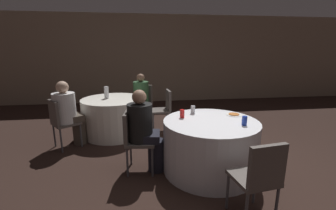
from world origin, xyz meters
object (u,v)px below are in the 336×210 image
(chair_near_west, at_px, (134,136))
(person_green_jacket, at_px, (140,98))
(soda_can_silver, at_px, (193,110))
(pizza_plate_near, at_px, (234,114))
(table_near, at_px, (210,146))
(chair_far_southwest, at_px, (60,119))
(chair_near_south, at_px, (259,175))
(soda_can_blue, at_px, (244,121))
(soda_can_red, at_px, (182,114))
(table_far, at_px, (114,116))
(chair_far_northeast, at_px, (143,99))
(bottle_far, at_px, (106,92))
(person_white_shirt, at_px, (69,113))
(chair_far_east, at_px, (164,106))
(person_black_shirt, at_px, (145,131))

(chair_near_west, bearing_deg, person_green_jacket, -176.17)
(soda_can_silver, bearing_deg, pizza_plate_near, -14.93)
(person_green_jacket, bearing_deg, table_near, 148.47)
(table_near, bearing_deg, chair_far_southwest, 155.77)
(chair_near_south, height_order, person_green_jacket, person_green_jacket)
(chair_near_west, height_order, soda_can_blue, chair_near_west)
(soda_can_red, bearing_deg, chair_near_south, -67.78)
(chair_near_west, height_order, soda_can_red, chair_near_west)
(chair_near_south, distance_m, person_green_jacket, 3.62)
(chair_near_south, distance_m, chair_far_southwest, 3.26)
(table_far, bearing_deg, chair_far_southwest, -143.67)
(table_far, height_order, chair_far_northeast, chair_far_northeast)
(bottle_far, bearing_deg, soda_can_red, -50.63)
(person_white_shirt, distance_m, soda_can_blue, 2.93)
(person_white_shirt, bearing_deg, chair_far_east, 72.28)
(table_near, bearing_deg, person_black_shirt, 173.59)
(soda_can_silver, bearing_deg, chair_far_east, 102.09)
(chair_far_east, xyz_separation_m, soda_can_blue, (0.82, -1.97, 0.27))
(chair_far_southwest, bearing_deg, table_far, 90.00)
(chair_far_east, bearing_deg, person_white_shirt, 105.11)
(soda_can_silver, distance_m, bottle_far, 1.98)
(chair_near_west, xyz_separation_m, chair_far_southwest, (-1.27, 0.93, 0.00))
(table_far, relative_size, person_white_shirt, 1.07)
(soda_can_blue, bearing_deg, chair_far_east, 112.53)
(chair_near_west, height_order, chair_far_southwest, same)
(chair_near_south, bearing_deg, chair_far_northeast, 98.12)
(chair_far_northeast, height_order, soda_can_blue, chair_far_northeast)
(chair_far_northeast, distance_m, chair_far_east, 0.88)
(chair_far_southwest, bearing_deg, person_green_jacket, 97.90)
(soda_can_silver, xyz_separation_m, bottle_far, (-1.46, 1.33, 0.06))
(person_white_shirt, distance_m, soda_can_silver, 2.19)
(chair_near_south, xyz_separation_m, soda_can_red, (-0.51, 1.26, 0.27))
(table_far, distance_m, bottle_far, 0.51)
(bottle_far, bearing_deg, person_black_shirt, -66.20)
(person_white_shirt, bearing_deg, chair_far_southwest, -90.00)
(table_near, xyz_separation_m, person_green_jacket, (-0.96, 2.38, 0.23))
(chair_near_south, relative_size, chair_far_northeast, 1.00)
(bottle_far, bearing_deg, person_green_jacket, 44.80)
(table_far, bearing_deg, table_near, -48.21)
(chair_far_southwest, height_order, person_black_shirt, person_black_shirt)
(person_black_shirt, height_order, soda_can_silver, person_black_shirt)
(pizza_plate_near, bearing_deg, soda_can_silver, 165.07)
(chair_far_northeast, height_order, pizza_plate_near, chair_far_northeast)
(chair_far_southwest, xyz_separation_m, pizza_plate_near, (2.77, -0.82, 0.22))
(chair_far_east, xyz_separation_m, person_green_jacket, (-0.51, 0.65, 0.06))
(person_green_jacket, relative_size, soda_can_red, 9.48)
(chair_far_southwest, distance_m, soda_can_silver, 2.29)
(pizza_plate_near, bearing_deg, person_black_shirt, -174.42)
(chair_near_west, relative_size, bottle_far, 3.67)
(soda_can_blue, bearing_deg, chair_near_south, -105.29)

